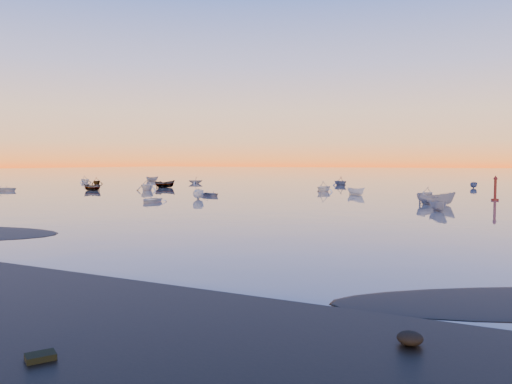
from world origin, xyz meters
The scene contains 5 objects.
ground centered at (0.00, 100.00, 0.00)m, with size 600.00×600.00×0.00m, color #6B6259.
moored_fleet centered at (0.00, 53.00, 0.00)m, with size 124.00×58.00×1.20m, color silver, non-canonical shape.
boat_near_left centered at (-9.44, 40.13, 0.00)m, with size 3.69×1.54×0.92m, color slate.
boat_near_center centered at (19.97, 39.21, 0.00)m, with size 4.05×1.71×1.40m, color slate.
channel_marker centered at (25.68, 48.97, 1.25)m, with size 0.89×0.89×3.16m.
Camera 1 is at (26.56, -18.16, 4.69)m, focal length 35.00 mm.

